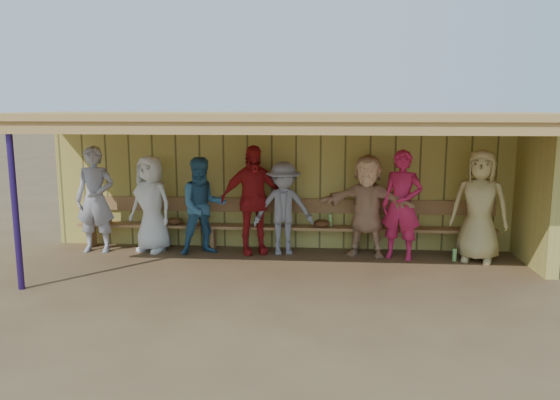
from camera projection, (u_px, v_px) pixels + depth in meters
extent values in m
plane|color=brown|center=(278.00, 266.00, 8.96)|extent=(90.00, 90.00, 0.00)
imported|color=#98979F|center=(95.00, 199.00, 9.73)|extent=(0.70, 0.47, 1.91)
imported|color=silver|center=(151.00, 204.00, 9.79)|extent=(0.99, 0.83, 1.74)
imported|color=#33688D|center=(203.00, 206.00, 9.61)|extent=(1.03, 0.94, 1.73)
imported|color=red|center=(252.00, 200.00, 9.63)|extent=(1.23, 0.82, 1.93)
imported|color=gray|center=(283.00, 208.00, 9.61)|extent=(1.16, 0.81, 1.64)
imported|color=#E3AD7F|center=(367.00, 206.00, 9.49)|extent=(1.73, 0.86, 1.79)
imported|color=#C8204F|center=(402.00, 205.00, 9.29)|extent=(0.80, 0.66, 1.88)
imported|color=tan|center=(480.00, 206.00, 9.13)|extent=(1.08, 0.88, 1.90)
cube|color=tan|center=(284.00, 183.00, 10.08)|extent=(8.60, 0.20, 2.40)
cube|color=tan|center=(537.00, 193.00, 8.87)|extent=(0.20, 1.62, 2.40)
cube|color=tan|center=(278.00, 116.00, 8.54)|extent=(8.80, 3.20, 0.10)
cube|color=tan|center=(269.00, 128.00, 7.09)|extent=(8.80, 0.10, 0.18)
cube|color=tan|center=(45.00, 124.00, 8.86)|extent=(0.08, 3.00, 0.16)
cube|color=tan|center=(102.00, 124.00, 8.78)|extent=(0.08, 3.00, 0.16)
cube|color=tan|center=(160.00, 125.00, 8.71)|extent=(0.08, 3.00, 0.16)
cube|color=tan|center=(219.00, 125.00, 8.64)|extent=(0.08, 3.00, 0.16)
cube|color=tan|center=(278.00, 125.00, 8.56)|extent=(0.08, 3.00, 0.16)
cube|color=tan|center=(339.00, 125.00, 8.49)|extent=(0.08, 3.00, 0.16)
cube|color=tan|center=(401.00, 125.00, 8.42)|extent=(0.08, 3.00, 0.16)
cube|color=tan|center=(464.00, 125.00, 8.35)|extent=(0.08, 3.00, 0.16)
cube|color=tan|center=(528.00, 125.00, 8.27)|extent=(0.08, 3.00, 0.16)
cylinder|color=navy|center=(15.00, 207.00, 7.65)|extent=(0.09, 0.09, 2.40)
cube|color=#A97A48|center=(283.00, 227.00, 9.93)|extent=(7.60, 0.32, 0.05)
cube|color=#A97A48|center=(284.00, 205.00, 10.02)|extent=(7.60, 0.04, 0.26)
cube|color=#A97A48|center=(92.00, 236.00, 10.24)|extent=(0.06, 0.29, 0.40)
cube|color=#A97A48|center=(213.00, 238.00, 10.06)|extent=(0.06, 0.29, 0.40)
cube|color=#A97A48|center=(354.00, 241.00, 9.86)|extent=(0.06, 0.29, 0.40)
cube|color=#A97A48|center=(485.00, 243.00, 9.69)|extent=(0.06, 0.29, 0.40)
cylinder|color=orange|center=(480.00, 235.00, 9.47)|extent=(0.13, 0.41, 0.80)
sphere|color=#CC6B18|center=(491.00, 255.00, 9.51)|extent=(0.08, 0.08, 0.08)
ellipsoid|color=#593319|center=(104.00, 220.00, 10.12)|extent=(0.30, 0.24, 0.14)
ellipsoid|color=#593319|center=(175.00, 221.00, 10.01)|extent=(0.30, 0.24, 0.14)
ellipsoid|color=#593319|center=(322.00, 223.00, 9.81)|extent=(0.30, 0.24, 0.14)
cylinder|color=#9AD369|center=(330.00, 220.00, 9.89)|extent=(0.07, 0.07, 0.22)
cylinder|color=orange|center=(396.00, 221.00, 9.80)|extent=(0.07, 0.07, 0.22)
cylinder|color=#7ABB5D|center=(455.00, 255.00, 9.26)|extent=(0.07, 0.07, 0.22)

